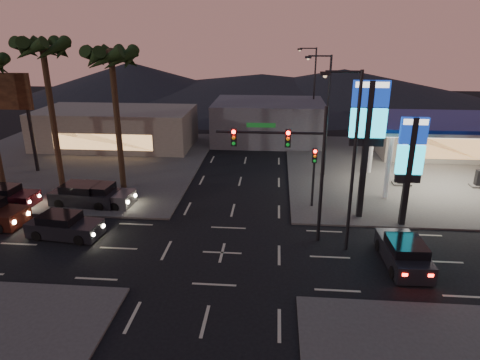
# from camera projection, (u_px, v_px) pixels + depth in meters

# --- Properties ---
(ground) EXTENTS (140.00, 140.00, 0.00)m
(ground) POSITION_uv_depth(u_px,v_px,m) (222.00, 253.00, 24.06)
(ground) COLOR black
(ground) RESTS_ON ground
(corner_lot_ne) EXTENTS (24.00, 24.00, 0.12)m
(corner_lot_ne) POSITION_uv_depth(u_px,v_px,m) (424.00, 171.00, 37.79)
(corner_lot_ne) COLOR #47443F
(corner_lot_ne) RESTS_ON ground
(corner_lot_nw) EXTENTS (24.00, 24.00, 0.12)m
(corner_lot_nw) POSITION_uv_depth(u_px,v_px,m) (75.00, 162.00, 40.35)
(corner_lot_nw) COLOR #47443F
(corner_lot_nw) RESTS_ON ground
(gas_station) EXTENTS (12.20, 8.20, 5.47)m
(gas_station) POSITION_uv_depth(u_px,v_px,m) (450.00, 124.00, 32.36)
(gas_station) COLOR silver
(gas_station) RESTS_ON ground
(convenience_store) EXTENTS (10.00, 6.00, 4.00)m
(convenience_store) POSITION_uv_depth(u_px,v_px,m) (431.00, 136.00, 41.68)
(convenience_store) COLOR #726B5B
(convenience_store) RESTS_ON ground
(pylon_sign_tall) EXTENTS (2.20, 0.35, 9.00)m
(pylon_sign_tall) POSITION_uv_depth(u_px,v_px,m) (368.00, 123.00, 26.41)
(pylon_sign_tall) COLOR black
(pylon_sign_tall) RESTS_ON ground
(pylon_sign_short) EXTENTS (1.60, 0.35, 7.00)m
(pylon_sign_short) POSITION_uv_depth(u_px,v_px,m) (411.00, 156.00, 25.86)
(pylon_sign_short) COLOR black
(pylon_sign_short) RESTS_ON ground
(traffic_signal_mast) EXTENTS (6.10, 0.39, 8.00)m
(traffic_signal_mast) POSITION_uv_depth(u_px,v_px,m) (292.00, 155.00, 23.88)
(traffic_signal_mast) COLOR black
(traffic_signal_mast) RESTS_ON ground
(pedestal_signal) EXTENTS (0.32, 0.39, 4.30)m
(pedestal_signal) POSITION_uv_depth(u_px,v_px,m) (314.00, 168.00, 29.20)
(pedestal_signal) COLOR black
(pedestal_signal) RESTS_ON ground
(streetlight_near) EXTENTS (2.14, 0.25, 10.00)m
(streetlight_near) POSITION_uv_depth(u_px,v_px,m) (351.00, 153.00, 22.55)
(streetlight_near) COLOR black
(streetlight_near) RESTS_ON ground
(streetlight_mid) EXTENTS (2.14, 0.25, 10.00)m
(streetlight_mid) POSITION_uv_depth(u_px,v_px,m) (325.00, 109.00, 34.76)
(streetlight_mid) COLOR black
(streetlight_mid) RESTS_ON ground
(streetlight_far) EXTENTS (2.14, 0.25, 10.00)m
(streetlight_far) POSITION_uv_depth(u_px,v_px,m) (312.00, 87.00, 47.91)
(streetlight_far) COLOR black
(streetlight_far) RESTS_ON ground
(palm_a) EXTENTS (4.41, 4.41, 10.86)m
(palm_a) POSITION_uv_depth(u_px,v_px,m) (112.00, 65.00, 30.56)
(palm_a) COLOR black
(palm_a) RESTS_ON ground
(palm_b) EXTENTS (4.41, 4.41, 11.46)m
(palm_b) POSITION_uv_depth(u_px,v_px,m) (44.00, 57.00, 30.77)
(palm_b) COLOR black
(palm_b) RESTS_ON ground
(building_far_west) EXTENTS (16.00, 8.00, 4.00)m
(building_far_west) POSITION_uv_depth(u_px,v_px,m) (116.00, 128.00, 45.17)
(building_far_west) COLOR #726B5B
(building_far_west) RESTS_ON ground
(building_far_mid) EXTENTS (12.00, 9.00, 4.40)m
(building_far_mid) POSITION_uv_depth(u_px,v_px,m) (269.00, 121.00, 47.59)
(building_far_mid) COLOR #4C4C51
(building_far_mid) RESTS_ON ground
(hill_left) EXTENTS (40.00, 40.00, 6.00)m
(hill_left) POSITION_uv_depth(u_px,v_px,m) (131.00, 78.00, 81.41)
(hill_left) COLOR black
(hill_left) RESTS_ON ground
(hill_right) EXTENTS (50.00, 50.00, 5.00)m
(hill_right) POSITION_uv_depth(u_px,v_px,m) (344.00, 83.00, 78.38)
(hill_right) COLOR black
(hill_right) RESTS_ON ground
(hill_center) EXTENTS (60.00, 60.00, 4.00)m
(hill_center) POSITION_uv_depth(u_px,v_px,m) (262.00, 85.00, 79.75)
(hill_center) COLOR black
(hill_center) RESTS_ON ground
(car_lane_a_front) EXTENTS (4.60, 2.30, 1.45)m
(car_lane_a_front) POSITION_uv_depth(u_px,v_px,m) (64.00, 226.00, 25.77)
(car_lane_a_front) COLOR black
(car_lane_a_front) RESTS_ON ground
(car_lane_b_front) EXTENTS (4.92, 2.38, 1.56)m
(car_lane_b_front) POSITION_uv_depth(u_px,v_px,m) (100.00, 196.00, 30.33)
(car_lane_b_front) COLOR #505052
(car_lane_b_front) RESTS_ON ground
(car_lane_b_mid) EXTENTS (4.98, 2.40, 1.58)m
(car_lane_b_mid) POSITION_uv_depth(u_px,v_px,m) (84.00, 195.00, 30.38)
(car_lane_b_mid) COLOR black
(car_lane_b_mid) RESTS_ON ground
(car_lane_b_rear) EXTENTS (4.46, 2.05, 1.43)m
(car_lane_b_rear) POSITION_uv_depth(u_px,v_px,m) (6.00, 196.00, 30.36)
(car_lane_b_rear) COLOR black
(car_lane_b_rear) RESTS_ON ground
(suv_station) EXTENTS (2.11, 4.60, 1.51)m
(suv_station) POSITION_uv_depth(u_px,v_px,m) (404.00, 253.00, 22.62)
(suv_station) COLOR black
(suv_station) RESTS_ON ground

